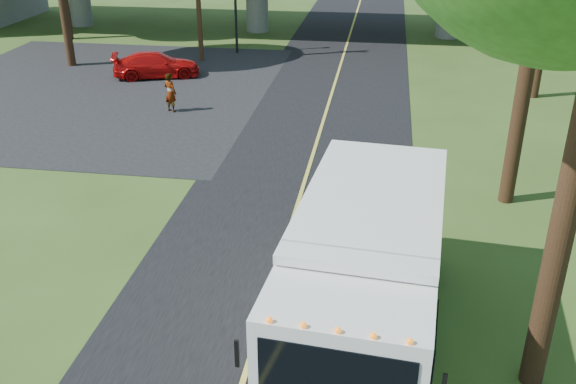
# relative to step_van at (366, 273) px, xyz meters

# --- Properties ---
(road) EXTENTS (7.00, 90.00, 0.02)m
(road) POSITION_rel_step_van_xyz_m (-2.21, 8.35, -1.70)
(road) COLOR black
(road) RESTS_ON ground
(parking_lot) EXTENTS (16.00, 18.00, 0.01)m
(parking_lot) POSITION_rel_step_van_xyz_m (-13.21, 16.35, -1.71)
(parking_lot) COLOR black
(parking_lot) RESTS_ON ground
(lane_line) EXTENTS (0.12, 90.00, 0.01)m
(lane_line) POSITION_rel_step_van_xyz_m (-2.21, 8.35, -1.68)
(lane_line) COLOR gold
(lane_line) RESTS_ON road
(step_van) EXTENTS (3.41, 7.71, 3.15)m
(step_van) POSITION_rel_step_van_xyz_m (0.00, 0.00, 0.00)
(step_van) COLOR white
(step_van) RESTS_ON ground
(red_sedan) EXTENTS (4.53, 2.99, 1.22)m
(red_sedan) POSITION_rel_step_van_xyz_m (-11.02, 18.93, -1.10)
(red_sedan) COLOR #B20B0A
(red_sedan) RESTS_ON ground
(pedestrian) EXTENTS (0.72, 0.62, 1.65)m
(pedestrian) POSITION_rel_step_van_xyz_m (-8.65, 13.89, -0.88)
(pedestrian) COLOR gray
(pedestrian) RESTS_ON ground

